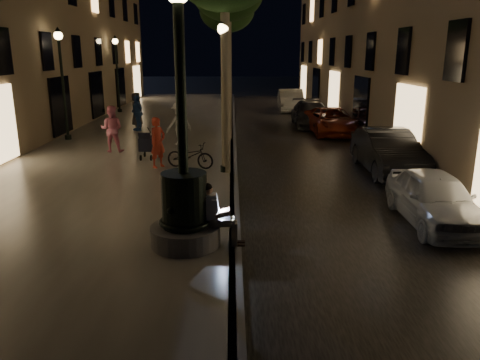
{
  "coord_description": "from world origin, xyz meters",
  "views": [
    {
      "loc": [
        -0.05,
        -6.81,
        3.96
      ],
      "look_at": [
        0.12,
        3.0,
        1.28
      ],
      "focal_mm": 35.0,
      "sensor_mm": 36.0,
      "label": 1
    }
  ],
  "objects_px": {
    "fountain_lamppost": "(184,197)",
    "lamp_curb_d": "(229,62)",
    "lamp_left_c": "(117,64)",
    "car_fifth": "(291,100)",
    "tree_third": "(227,11)",
    "car_front": "(435,198)",
    "lamp_left_b": "(62,70)",
    "pedestrian_blue": "(137,113)",
    "pedestrian_dark": "(137,109)",
    "car_rear": "(311,114)",
    "stroller": "(147,144)",
    "pedestrian_pink": "(112,129)",
    "lamp_curb_c": "(228,64)",
    "car_second": "(388,152)",
    "car_third": "(331,121)",
    "lamp_curb_b": "(227,68)",
    "seated_man_laptop": "(216,212)",
    "pedestrian_white": "(179,124)",
    "bicycle": "(190,155)",
    "tree_far": "(229,14)",
    "lamp_curb_a": "(224,77)",
    "pedestrian_red": "(158,142)"
  },
  "relations": [
    {
      "from": "stroller",
      "to": "pedestrian_pink",
      "type": "bearing_deg",
      "value": 142.73
    },
    {
      "from": "car_third",
      "to": "bicycle",
      "type": "bearing_deg",
      "value": -133.04
    },
    {
      "from": "lamp_curb_c",
      "to": "car_second",
      "type": "height_order",
      "value": "lamp_curb_c"
    },
    {
      "from": "lamp_left_b",
      "to": "pedestrian_blue",
      "type": "relative_size",
      "value": 2.74
    },
    {
      "from": "lamp_curb_d",
      "to": "pedestrian_blue",
      "type": "distance_m",
      "value": 16.32
    },
    {
      "from": "lamp_curb_b",
      "to": "pedestrian_dark",
      "type": "relative_size",
      "value": 2.73
    },
    {
      "from": "car_front",
      "to": "car_rear",
      "type": "distance_m",
      "value": 15.36
    },
    {
      "from": "pedestrian_dark",
      "to": "lamp_curb_b",
      "type": "bearing_deg",
      "value": -123.52
    },
    {
      "from": "car_fifth",
      "to": "pedestrian_blue",
      "type": "distance_m",
      "value": 12.72
    },
    {
      "from": "seated_man_laptop",
      "to": "pedestrian_dark",
      "type": "height_order",
      "value": "pedestrian_dark"
    },
    {
      "from": "lamp_left_c",
      "to": "car_fifth",
      "type": "distance_m",
      "value": 11.79
    },
    {
      "from": "lamp_left_c",
      "to": "pedestrian_pink",
      "type": "bearing_deg",
      "value": -78.13
    },
    {
      "from": "pedestrian_dark",
      "to": "lamp_left_b",
      "type": "bearing_deg",
      "value": 136.54
    },
    {
      "from": "lamp_curb_c",
      "to": "stroller",
      "type": "xyz_separation_m",
      "value": [
        -2.84,
        -14.07,
        -2.47
      ]
    },
    {
      "from": "tree_third",
      "to": "lamp_left_b",
      "type": "distance_m",
      "value": 9.74
    },
    {
      "from": "lamp_left_b",
      "to": "car_front",
      "type": "relative_size",
      "value": 1.3
    },
    {
      "from": "tree_far",
      "to": "pedestrian_white",
      "type": "relative_size",
      "value": 4.27
    },
    {
      "from": "lamp_curb_c",
      "to": "lamp_curb_d",
      "type": "distance_m",
      "value": 8.0
    },
    {
      "from": "lamp_left_c",
      "to": "car_second",
      "type": "xyz_separation_m",
      "value": [
        12.6,
        -15.49,
        -2.5
      ]
    },
    {
      "from": "stroller",
      "to": "pedestrian_dark",
      "type": "bearing_deg",
      "value": 106.34
    },
    {
      "from": "lamp_left_c",
      "to": "seated_man_laptop",
      "type": "bearing_deg",
      "value": -72.32
    },
    {
      "from": "lamp_curb_b",
      "to": "lamp_curb_d",
      "type": "bearing_deg",
      "value": 90.0
    },
    {
      "from": "bicycle",
      "to": "pedestrian_white",
      "type": "bearing_deg",
      "value": 28.39
    },
    {
      "from": "lamp_curb_d",
      "to": "car_second",
      "type": "distance_m",
      "value": 24.26
    },
    {
      "from": "tree_third",
      "to": "pedestrian_pink",
      "type": "bearing_deg",
      "value": -116.86
    },
    {
      "from": "lamp_left_c",
      "to": "pedestrian_blue",
      "type": "xyz_separation_m",
      "value": [
        2.66,
        -7.56,
        -2.16
      ]
    },
    {
      "from": "car_front",
      "to": "car_second",
      "type": "height_order",
      "value": "car_second"
    },
    {
      "from": "fountain_lamppost",
      "to": "car_third",
      "type": "distance_m",
      "value": 15.56
    },
    {
      "from": "seated_man_laptop",
      "to": "lamp_curb_a",
      "type": "bearing_deg",
      "value": 89.15
    },
    {
      "from": "seated_man_laptop",
      "to": "tree_third",
      "type": "relative_size",
      "value": 0.18
    },
    {
      "from": "seated_man_laptop",
      "to": "car_front",
      "type": "xyz_separation_m",
      "value": [
        5.13,
        1.65,
        -0.26
      ]
    },
    {
      "from": "lamp_left_b",
      "to": "pedestrian_blue",
      "type": "height_order",
      "value": "lamp_left_b"
    },
    {
      "from": "fountain_lamppost",
      "to": "lamp_curb_d",
      "type": "xyz_separation_m",
      "value": [
        0.7,
        30.0,
        2.02
      ]
    },
    {
      "from": "fountain_lamppost",
      "to": "pedestrian_blue",
      "type": "height_order",
      "value": "fountain_lamppost"
    },
    {
      "from": "car_second",
      "to": "pedestrian_white",
      "type": "relative_size",
      "value": 2.56
    },
    {
      "from": "tree_third",
      "to": "car_rear",
      "type": "xyz_separation_m",
      "value": [
        4.62,
        -1.0,
        -5.45
      ]
    },
    {
      "from": "tree_third",
      "to": "car_front",
      "type": "relative_size",
      "value": 1.94
    },
    {
      "from": "lamp_curb_d",
      "to": "pedestrian_pink",
      "type": "xyz_separation_m",
      "value": [
        -4.42,
        -20.73,
        -2.14
      ]
    },
    {
      "from": "lamp_left_c",
      "to": "bicycle",
      "type": "height_order",
      "value": "lamp_left_c"
    },
    {
      "from": "fountain_lamppost",
      "to": "lamp_curb_d",
      "type": "bearing_deg",
      "value": 88.66
    },
    {
      "from": "seated_man_laptop",
      "to": "lamp_curb_a",
      "type": "relative_size",
      "value": 0.27
    },
    {
      "from": "lamp_curb_b",
      "to": "car_front",
      "type": "distance_m",
      "value": 13.59
    },
    {
      "from": "tree_third",
      "to": "car_rear",
      "type": "bearing_deg",
      "value": -12.21
    },
    {
      "from": "lamp_curb_b",
      "to": "car_third",
      "type": "relative_size",
      "value": 1.03
    },
    {
      "from": "lamp_left_b",
      "to": "pedestrian_red",
      "type": "height_order",
      "value": "lamp_left_b"
    },
    {
      "from": "lamp_curb_b",
      "to": "pedestrian_red",
      "type": "distance_m",
      "value": 7.99
    },
    {
      "from": "stroller",
      "to": "pedestrian_dark",
      "type": "xyz_separation_m",
      "value": [
        -1.91,
        7.93,
        0.31
      ]
    },
    {
      "from": "car_third",
      "to": "pedestrian_dark",
      "type": "distance_m",
      "value": 10.08
    },
    {
      "from": "car_third",
      "to": "pedestrian_pink",
      "type": "distance_m",
      "value": 10.92
    },
    {
      "from": "car_fifth",
      "to": "pedestrian_white",
      "type": "height_order",
      "value": "pedestrian_white"
    }
  ]
}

